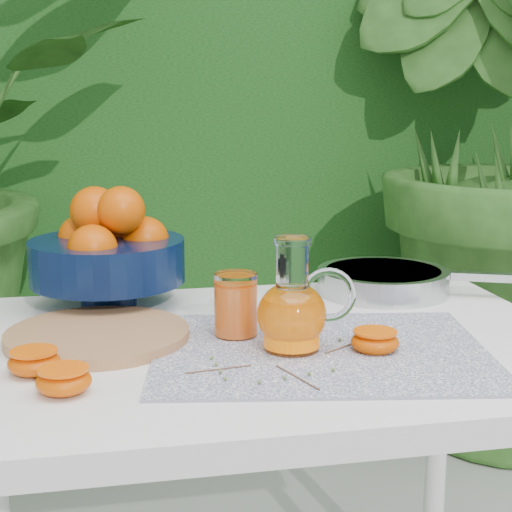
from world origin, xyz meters
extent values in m
cube|color=#154513|center=(0.00, 2.20, 1.25)|extent=(8.00, 1.20, 2.50)
imported|color=#27501B|center=(1.02, 1.15, 1.00)|extent=(2.67, 2.67, 2.00)
cube|color=white|center=(-0.01, -0.07, 0.73)|extent=(1.00, 0.70, 0.04)
cylinder|color=white|center=(0.44, 0.23, 0.35)|extent=(0.04, 0.04, 0.71)
cube|color=#0C1345|center=(0.06, -0.14, 0.75)|extent=(0.55, 0.46, 0.00)
cylinder|color=#A87A4C|center=(-0.26, -0.03, 0.76)|extent=(0.34, 0.34, 0.02)
cylinder|color=black|center=(-0.24, 0.18, 0.77)|extent=(0.13, 0.13, 0.04)
cylinder|color=black|center=(-0.24, 0.18, 0.83)|extent=(0.36, 0.36, 0.08)
sphere|color=#D76002|center=(-0.28, 0.24, 0.87)|extent=(0.11, 0.11, 0.09)
sphere|color=#D76002|center=(-0.17, 0.19, 0.87)|extent=(0.11, 0.11, 0.09)
sphere|color=#D76002|center=(-0.26, 0.12, 0.87)|extent=(0.11, 0.11, 0.09)
sphere|color=#D76002|center=(-0.21, 0.25, 0.87)|extent=(0.11, 0.11, 0.09)
sphere|color=#D76002|center=(-0.26, 0.20, 0.92)|extent=(0.12, 0.12, 0.09)
sphere|color=#D76002|center=(-0.21, 0.16, 0.93)|extent=(0.11, 0.11, 0.08)
cylinder|color=white|center=(0.02, -0.14, 0.76)|extent=(0.10, 0.10, 0.01)
ellipsoid|color=white|center=(0.02, -0.14, 0.81)|extent=(0.12, 0.12, 0.10)
cylinder|color=white|center=(0.02, -0.14, 0.88)|extent=(0.06, 0.06, 0.07)
cylinder|color=white|center=(0.02, -0.14, 0.92)|extent=(0.07, 0.07, 0.01)
torus|color=white|center=(0.07, -0.15, 0.84)|extent=(0.08, 0.03, 0.08)
cylinder|color=orange|center=(0.02, -0.14, 0.80)|extent=(0.10, 0.10, 0.07)
cylinder|color=white|center=(-0.05, -0.05, 0.80)|extent=(0.08, 0.08, 0.10)
cylinder|color=orange|center=(-0.05, -0.05, 0.80)|extent=(0.07, 0.07, 0.08)
cylinder|color=#F24607|center=(-0.05, -0.05, 0.84)|extent=(0.06, 0.06, 0.00)
cylinder|color=#B7B7BB|center=(0.28, 0.17, 0.77)|extent=(0.33, 0.33, 0.05)
cylinder|color=white|center=(0.28, 0.17, 0.79)|extent=(0.29, 0.29, 0.01)
cube|color=#B7B7BB|center=(0.48, 0.09, 0.79)|extent=(0.18, 0.09, 0.01)
ellipsoid|color=#D76002|center=(-0.30, -0.24, 0.77)|extent=(0.09, 0.09, 0.03)
cylinder|color=#F24607|center=(-0.30, -0.24, 0.78)|extent=(0.08, 0.08, 0.00)
ellipsoid|color=#D76002|center=(-0.35, -0.16, 0.77)|extent=(0.09, 0.09, 0.03)
cylinder|color=#F24607|center=(-0.35, -0.16, 0.78)|extent=(0.08, 0.08, 0.00)
ellipsoid|color=#D76002|center=(0.14, -0.16, 0.77)|extent=(0.09, 0.09, 0.03)
cylinder|color=#F24607|center=(0.14, -0.16, 0.78)|extent=(0.08, 0.08, 0.00)
cylinder|color=brown|center=(0.00, -0.26, 0.76)|extent=(0.04, 0.10, 0.00)
sphere|color=#57753D|center=(-0.05, -0.27, 0.76)|extent=(0.01, 0.01, 0.01)
sphere|color=#57753D|center=(-0.02, -0.26, 0.76)|extent=(0.01, 0.01, 0.01)
sphere|color=#57753D|center=(0.02, -0.25, 0.76)|extent=(0.01, 0.01, 0.01)
sphere|color=#57753D|center=(0.05, -0.24, 0.76)|extent=(0.01, 0.01, 0.01)
cylinder|color=brown|center=(0.12, -0.13, 0.76)|extent=(0.10, 0.07, 0.00)
sphere|color=#57753D|center=(0.08, -0.08, 0.76)|extent=(0.01, 0.01, 0.01)
sphere|color=#57753D|center=(0.10, -0.12, 0.76)|extent=(0.01, 0.01, 0.01)
sphere|color=#57753D|center=(0.13, -0.15, 0.76)|extent=(0.01, 0.01, 0.01)
sphere|color=#57753D|center=(0.15, -0.19, 0.76)|extent=(0.01, 0.01, 0.01)
cylinder|color=brown|center=(-0.10, -0.20, 0.76)|extent=(0.09, 0.02, 0.00)
sphere|color=#57753D|center=(-0.10, -0.25, 0.76)|extent=(0.01, 0.01, 0.01)
sphere|color=#57753D|center=(-0.10, -0.22, 0.76)|extent=(0.01, 0.01, 0.01)
sphere|color=#57753D|center=(-0.10, -0.19, 0.76)|extent=(0.01, 0.01, 0.01)
sphere|color=#57753D|center=(-0.10, -0.16, 0.76)|extent=(0.01, 0.01, 0.01)
camera|label=1|loc=(-0.25, -1.22, 1.13)|focal=55.00mm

